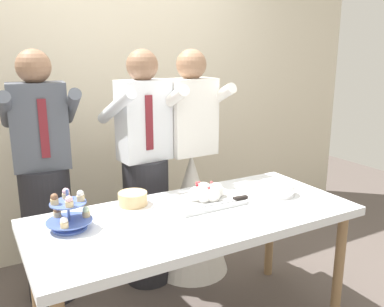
% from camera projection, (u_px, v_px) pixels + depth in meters
% --- Properties ---
extents(rear_wall, '(5.20, 0.10, 2.90)m').
position_uv_depth(rear_wall, '(107.00, 75.00, 3.31)').
color(rear_wall, beige).
rests_on(rear_wall, ground_plane).
extents(dessert_table, '(1.80, 0.80, 0.78)m').
position_uv_depth(dessert_table, '(196.00, 226.00, 2.27)').
color(dessert_table, silver).
rests_on(dessert_table, ground_plane).
extents(cupcake_stand, '(0.23, 0.23, 0.21)m').
position_uv_depth(cupcake_stand, '(69.00, 213.00, 2.03)').
color(cupcake_stand, '#4C66B2').
rests_on(cupcake_stand, dessert_table).
extents(main_cake_tray, '(0.44, 0.31, 0.13)m').
position_uv_depth(main_cake_tray, '(205.00, 196.00, 2.40)').
color(main_cake_tray, silver).
rests_on(main_cake_tray, dessert_table).
extents(plate_stack, '(0.21, 0.21, 0.08)m').
position_uv_depth(plate_stack, '(277.00, 189.00, 2.53)').
color(plate_stack, white).
rests_on(plate_stack, dessert_table).
extents(round_cake, '(0.24, 0.24, 0.08)m').
position_uv_depth(round_cake, '(133.00, 200.00, 2.34)').
color(round_cake, white).
rests_on(round_cake, dessert_table).
extents(person_groom, '(0.50, 0.53, 1.66)m').
position_uv_depth(person_groom, '(146.00, 183.00, 2.85)').
color(person_groom, '#232328').
rests_on(person_groom, ground_plane).
extents(person_bride, '(0.56, 0.56, 1.66)m').
position_uv_depth(person_bride, '(191.00, 197.00, 3.04)').
color(person_bride, white).
rests_on(person_bride, ground_plane).
extents(person_guest, '(0.50, 0.53, 1.66)m').
position_uv_depth(person_guest, '(45.00, 193.00, 2.64)').
color(person_guest, '#232328').
rests_on(person_guest, ground_plane).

